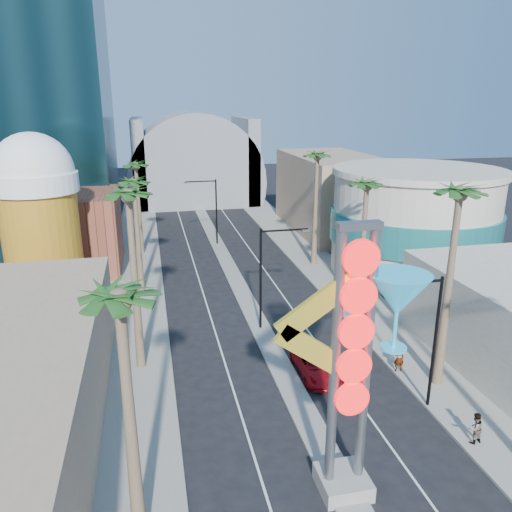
{
  "coord_description": "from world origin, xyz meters",
  "views": [
    {
      "loc": [
        -7.79,
        -14.24,
        17.02
      ],
      "look_at": [
        -0.01,
        21.6,
        5.44
      ],
      "focal_mm": 35.0,
      "sensor_mm": 36.0,
      "label": 1
    }
  ],
  "objects_px": {
    "pedestrian_b": "(475,428)",
    "neon_sign": "(370,344)",
    "pedestrian_a": "(399,358)",
    "red_pickup": "(316,364)"
  },
  "relations": [
    {
      "from": "neon_sign",
      "to": "pedestrian_b",
      "type": "relative_size",
      "value": 7.38
    },
    {
      "from": "neon_sign",
      "to": "pedestrian_a",
      "type": "distance_m",
      "value": 12.6
    },
    {
      "from": "neon_sign",
      "to": "red_pickup",
      "type": "distance_m",
      "value": 11.86
    },
    {
      "from": "pedestrian_b",
      "to": "neon_sign",
      "type": "bearing_deg",
      "value": 3.15
    },
    {
      "from": "red_pickup",
      "to": "pedestrian_b",
      "type": "height_order",
      "value": "pedestrian_b"
    },
    {
      "from": "red_pickup",
      "to": "pedestrian_a",
      "type": "bearing_deg",
      "value": -10.11
    },
    {
      "from": "red_pickup",
      "to": "neon_sign",
      "type": "bearing_deg",
      "value": -96.72
    },
    {
      "from": "neon_sign",
      "to": "red_pickup",
      "type": "relative_size",
      "value": 2.44
    },
    {
      "from": "neon_sign",
      "to": "pedestrian_a",
      "type": "xyz_separation_m",
      "value": [
        6.48,
        8.81,
        -6.25
      ]
    },
    {
      "from": "red_pickup",
      "to": "pedestrian_b",
      "type": "bearing_deg",
      "value": -55.12
    }
  ]
}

